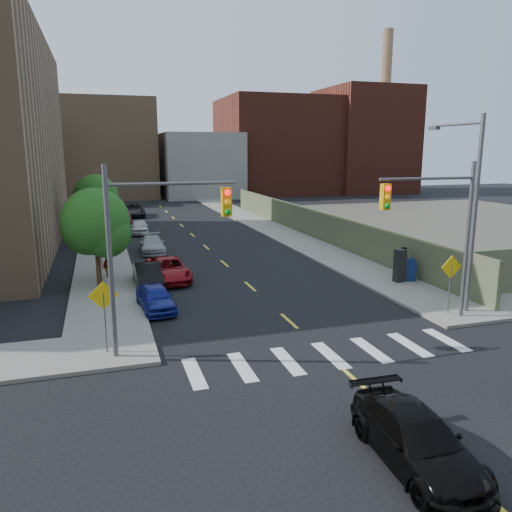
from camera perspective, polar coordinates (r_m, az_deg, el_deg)
ground at (r=15.85m, az=14.72°, el=-16.46°), size 160.00×160.00×0.00m
sidewalk_nw at (r=53.68m, az=-17.30°, el=3.61°), size 3.50×73.00×0.15m
sidewalk_ne at (r=55.86m, az=-1.17°, el=4.46°), size 3.50×73.00×0.15m
fence_north at (r=43.73m, az=6.13°, el=3.83°), size 0.12×44.00×2.50m
gravel_lot at (r=55.38m, az=23.02°, el=3.39°), size 36.00×42.00×0.06m
bg_bldg_midwest at (r=83.69m, az=-16.57°, el=11.60°), size 14.00×16.00×15.00m
bg_bldg_center at (r=83.20m, az=-6.61°, el=10.29°), size 12.00×16.00×10.00m
bg_bldg_east at (r=88.79m, az=2.21°, el=12.40°), size 18.00×18.00×16.00m
bg_bldg_fareast at (r=93.60m, az=12.15°, el=12.75°), size 14.00×16.00×18.00m
smokestack at (r=95.83m, az=14.45°, el=15.61°), size 1.80×1.80×28.00m
signal_nw at (r=18.00m, az=-11.68°, el=2.42°), size 4.59×0.30×7.00m
signal_ne at (r=22.55m, az=20.24°, el=3.83°), size 4.59×0.30×7.00m
streetlight_ne at (r=24.55m, az=23.21°, el=5.85°), size 0.25×3.70×9.00m
warn_sign_nw at (r=18.98m, az=-16.99°, el=-5.23°), size 1.06×0.06×2.83m
warn_sign_ne at (r=24.13m, az=21.38°, el=-1.89°), size 1.06×0.06×2.83m
warn_sign_midwest at (r=32.14m, az=-17.30°, el=1.72°), size 1.06×0.06×2.83m
tree_west_near at (r=28.00m, az=-17.85°, el=3.30°), size 3.66×3.64×5.52m
tree_west_far at (r=42.90m, az=-17.82°, el=6.16°), size 3.66×3.64×5.52m
parked_car_blue at (r=24.08m, az=-11.42°, el=-4.70°), size 1.80×3.74×1.23m
parked_car_black at (r=28.23m, az=-12.25°, el=-2.21°), size 1.46×3.93×1.28m
parked_car_red at (r=29.39m, az=-10.07°, el=-1.50°), size 2.43×4.90×1.34m
parked_car_silver at (r=37.69m, az=-11.76°, el=1.33°), size 1.85×4.26×1.22m
parked_car_white at (r=46.29m, az=-13.16°, el=3.29°), size 1.75×3.94×1.32m
parked_car_maroon at (r=51.80m, az=-14.83°, el=4.07°), size 1.38×3.80×1.25m
parked_car_grey at (r=58.43m, az=-13.89°, el=5.12°), size 2.61×5.46×1.50m
black_sedan at (r=13.34m, az=17.83°, el=-19.33°), size 1.98×4.51×1.29m
mailbox at (r=29.64m, az=17.30°, el=-1.51°), size 0.65×0.58×1.32m
payphone at (r=29.16m, az=16.09°, el=-1.07°), size 0.61×0.52×1.85m
pedestrian_west at (r=30.57m, az=-16.66°, el=-0.46°), size 0.50×0.73×1.91m
pedestrian_east at (r=30.33m, az=16.42°, el=-0.67°), size 1.00×0.87×1.78m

